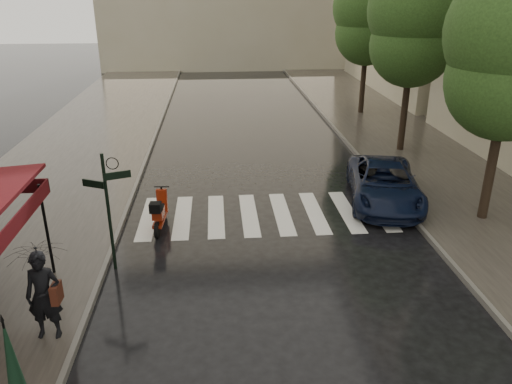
{
  "coord_description": "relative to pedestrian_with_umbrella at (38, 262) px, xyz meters",
  "views": [
    {
      "loc": [
        1.49,
        -8.35,
        6.69
      ],
      "look_at": [
        2.54,
        4.47,
        1.4
      ],
      "focal_mm": 35.0,
      "sensor_mm": 36.0,
      "label": 1
    }
  ],
  "objects": [
    {
      "name": "sidewalk_near",
      "position": [
        -2.5,
        11.74,
        -1.77
      ],
      "size": [
        6.0,
        60.0,
        0.12
      ],
      "primitive_type": "cube",
      "color": "#38332D",
      "rests_on": "ground"
    },
    {
      "name": "scooter",
      "position": [
        1.74,
        4.94,
        -1.31
      ],
      "size": [
        0.48,
        1.71,
        1.13
      ],
      "rotation": [
        0.0,
        0.0,
        -0.07
      ],
      "color": "black",
      "rests_on": "ground"
    },
    {
      "name": "curb_far",
      "position": [
        9.45,
        11.74,
        -1.75
      ],
      "size": [
        0.12,
        60.0,
        0.16
      ],
      "primitive_type": "cube",
      "color": "#595651",
      "rests_on": "ground"
    },
    {
      "name": "tree_mid",
      "position": [
        11.5,
        11.74,
        3.76
      ],
      "size": [
        3.8,
        3.8,
        8.34
      ],
      "color": "black",
      "rests_on": "sidewalk_far"
    },
    {
      "name": "pedestrian_with_umbrella",
      "position": [
        0.0,
        0.0,
        0.0
      ],
      "size": [
        1.14,
        1.16,
        2.58
      ],
      "rotation": [
        0.0,
        0.0,
        -0.02
      ],
      "color": "black",
      "rests_on": "sidewalk_near"
    },
    {
      "name": "parked_car",
      "position": [
        9.0,
        6.41,
        -1.17
      ],
      "size": [
        3.04,
        5.08,
        1.32
      ],
      "primitive_type": "imported",
      "rotation": [
        0.0,
        0.0,
        -0.19
      ],
      "color": "black",
      "rests_on": "ground"
    },
    {
      "name": "ground",
      "position": [
        2.0,
        -0.26,
        -1.83
      ],
      "size": [
        120.0,
        120.0,
        0.0
      ],
      "primitive_type": "plane",
      "color": "black",
      "rests_on": "ground"
    },
    {
      "name": "crosswalk",
      "position": [
        4.97,
        5.74,
        -1.82
      ],
      "size": [
        7.85,
        3.2,
        0.01
      ],
      "color": "silver",
      "rests_on": "ground"
    },
    {
      "name": "signpost",
      "position": [
        0.8,
        2.74,
        0.0
      ],
      "size": [
        1.17,
        0.29,
        3.1
      ],
      "color": "black",
      "rests_on": "ground"
    },
    {
      "name": "parasol_front",
      "position": [
        0.35,
        -2.44,
        -0.52
      ],
      "size": [
        0.39,
        0.39,
        2.21
      ],
      "color": "black",
      "rests_on": "sidewalk_near"
    },
    {
      "name": "tree_far",
      "position": [
        11.7,
        18.74,
        3.63
      ],
      "size": [
        3.8,
        3.8,
        8.16
      ],
      "color": "black",
      "rests_on": "sidewalk_far"
    },
    {
      "name": "curb_near",
      "position": [
        0.55,
        11.74,
        -1.75
      ],
      "size": [
        0.12,
        60.0,
        0.16
      ],
      "primitive_type": "cube",
      "color": "#595651",
      "rests_on": "ground"
    },
    {
      "name": "sidewalk_far",
      "position": [
        12.25,
        11.74,
        -1.77
      ],
      "size": [
        5.5,
        60.0,
        0.12
      ],
      "primitive_type": "cube",
      "color": "#38332D",
      "rests_on": "ground"
    }
  ]
}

